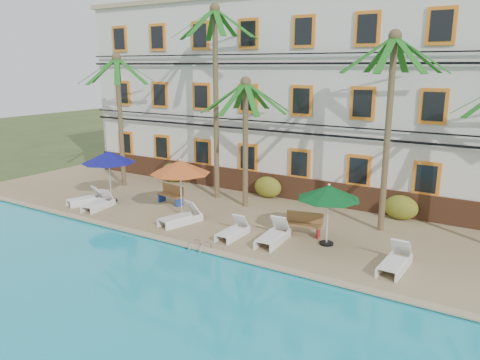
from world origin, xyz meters
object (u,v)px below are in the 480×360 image
Objects in this scene: lounger_d at (233,231)px; lounger_a at (86,198)px; umbrella_green at (329,193)px; bench_left at (172,194)px; umbrella_blue at (108,157)px; umbrella_red at (180,167)px; lounger_b at (99,203)px; palm_c at (245,123)px; bench_right at (303,223)px; lounger_e at (273,235)px; palm_a at (119,102)px; palm_d at (390,106)px; lounger_c at (181,217)px; pool_ladder at (200,250)px; palm_b at (216,79)px; lounger_f at (395,261)px.

lounger_a is at bearing 179.90° from lounger_d.
bench_left is (-8.57, 1.07, -1.58)m from umbrella_green.
umbrella_red is (4.62, -0.10, 0.05)m from umbrella_blue.
lounger_b reaches higher than lounger_d.
umbrella_green is at bearing -26.62° from palm_c.
lounger_d is at bearing -142.29° from bench_right.
lounger_e reaches higher than bench_right.
palm_a is at bearing 159.59° from lounger_d.
palm_d is at bearing 39.48° from lounger_d.
pool_ladder is (2.52, -1.99, -0.30)m from lounger_c.
lounger_a is 0.92× the size of lounger_e.
pool_ladder is (7.24, -1.61, -0.27)m from lounger_b.
pool_ladder is at bearing -140.84° from umbrella_green.
palm_c reaches higher than lounger_e.
umbrella_green is at bearing 9.54° from lounger_c.
palm_b reaches higher than lounger_c.
palm_c is at bearing 62.41° from umbrella_red.
umbrella_red is (-8.11, -3.03, -2.82)m from palm_d.
palm_d reaches higher than lounger_c.
lounger_c reaches higher than bench_right.
umbrella_green is at bearing -115.82° from palm_d.
bench_left is at bearing 46.06° from lounger_b.
bench_right is (9.75, 1.93, 0.20)m from lounger_b.
lounger_e is at bearing -36.64° from palm_b.
lounger_c reaches higher than bench_left.
lounger_c is 4.44m from lounger_e.
lounger_e is (-1.81, -0.91, -1.74)m from umbrella_green.
umbrella_blue is 1.69× the size of bench_left.
pool_ladder is (-2.51, -3.54, -0.47)m from bench_right.
lounger_d is at bearing -14.97° from umbrella_red.
lounger_d is (3.84, -4.39, -5.73)m from palm_b.
umbrella_green is 12.30m from lounger_a.
lounger_c reaches higher than lounger_f.
umbrella_blue is at bearing -140.57° from palm_b.
palm_a is 3.05× the size of umbrella_green.
lounger_e is at bearing 179.72° from lounger_f.
pool_ladder is (-1.92, -2.13, -0.30)m from lounger_e.
bench_left is at bearing -154.76° from palm_c.
lounger_a is 8.57m from pool_ladder.
palm_c is 3.29× the size of lounger_a.
lounger_d is (8.65, -0.02, -0.00)m from lounger_a.
palm_a is at bearing 163.98° from bench_left.
palm_c reaches higher than umbrella_green.
lounger_d is (2.80, -0.18, -0.04)m from lounger_c.
umbrella_red is 3.62× the size of pool_ladder.
umbrella_green is at bearing -22.26° from bench_right.
lounger_d is 5.61m from bench_left.
umbrella_red is at bearing 138.54° from pool_ladder.
palm_a reaches higher than umbrella_green.
palm_c is 9.57m from lounger_f.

